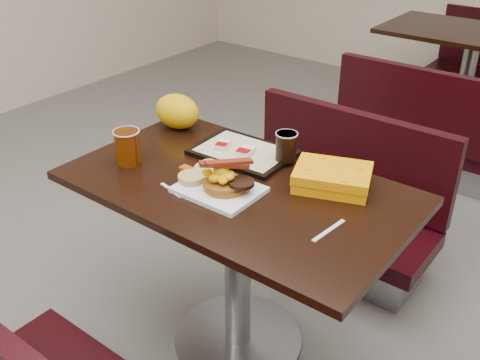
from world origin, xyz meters
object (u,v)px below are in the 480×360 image
Objects in this scene: table_near at (238,270)px; hashbrown_sleeve_right at (245,151)px; bench_near_n at (329,198)px; clamshell at (332,178)px; table_far at (465,85)px; pancake_stack at (225,185)px; tray at (243,152)px; hashbrown_sleeve_left at (223,145)px; coffee_cup_near at (128,147)px; knife at (329,230)px; platter at (219,190)px; paper_bag at (177,111)px; fork at (169,188)px; coffee_cup_far at (286,146)px; bench_far_s at (427,118)px.

table_near is 0.45m from hashbrown_sleeve_right.
clamshell is at bearing -62.65° from bench_near_n.
table_far is at bearing 90.00° from table_near.
tray is at bearing 115.61° from pancake_stack.
table_near is 0.48m from hashbrown_sleeve_left.
hashbrown_sleeve_right is at bearing 42.50° from coffee_cup_near.
knife is 2.27× the size of hashbrown_sleeve_left.
coffee_cup_near is 0.82m from knife.
clamshell is (0.28, 0.26, 0.03)m from platter.
coffee_cup_near is 0.62× the size of paper_bag.
clamshell is (0.68, 0.30, -0.03)m from coffee_cup_near.
fork is at bearing -149.45° from platter.
hashbrown_sleeve_left is at bearing 53.24° from coffee_cup_near.
table_near is at bearing -101.55° from coffee_cup_far.
platter is 0.17m from fork.
pancake_stack is 0.38× the size of tray.
table_far is 17.75× the size of hashbrown_sleeve_left.
coffee_cup_near is at bearing -146.09° from hashbrown_sleeve_right.
coffee_cup_far reaches higher than bench_far_s.
coffee_cup_near reaches higher than bench_far_s.
hashbrown_sleeve_right is (-0.10, -2.43, 0.40)m from table_far.
fork is 0.78× the size of knife.
pancake_stack is at bearing 40.18° from fork.
table_near is 2.60m from table_far.
clamshell reaches higher than bench_near_n.
table_far is 2.70m from pancake_stack.
paper_bag is at bearing 102.95° from coffee_cup_near.
coffee_cup_far reaches higher than hashbrown_sleeve_right.
coffee_cup_far is (0.21, 0.40, 0.07)m from fork.
platter is at bearing 41.35° from fork.
bench_far_s is 8.35× the size of fork.
hashbrown_sleeve_right is at bearing 112.68° from pancake_stack.
platter is 3.59× the size of hashbrown_sleeve_right.
bench_far_s is at bearing -90.00° from table_far.
bench_far_s is at bearing 89.17° from platter.
table_near is at bearing -59.92° from tray.
knife is at bearing -62.52° from bench_near_n.
paper_bag is (-0.50, 0.30, 0.04)m from pancake_stack.
coffee_cup_far is at bearing 9.74° from tray.
bench_far_s is at bearing 91.61° from coffee_cup_far.
pancake_stack is at bearing -31.19° from paper_bag.
pancake_stack is 0.69× the size of paper_bag.
bench_near_n is 1.02m from coffee_cup_near.
table_far is 4.41× the size of platter.
tray is 0.18m from coffee_cup_far.
platter is 0.31m from hashbrown_sleeve_left.
hashbrown_sleeve_left is (-0.08, -0.02, 0.02)m from tray.
hashbrown_sleeve_right is (0.10, 0.01, 0.00)m from hashbrown_sleeve_left.
fork is at bearing -11.19° from coffee_cup_near.
bench_near_n is 7.85× the size of coffee_cup_near.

